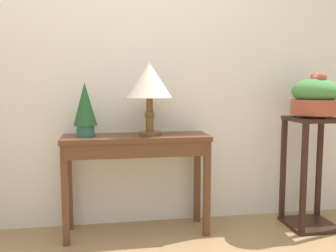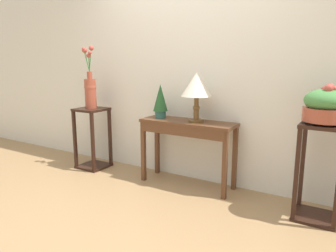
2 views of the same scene
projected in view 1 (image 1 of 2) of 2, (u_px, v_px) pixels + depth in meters
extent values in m
cube|color=silver|center=(120.00, 45.00, 2.87)|extent=(9.00, 0.10, 2.80)
cube|color=#56331E|center=(136.00, 138.00, 2.70)|extent=(1.06, 0.35, 0.03)
cube|color=#56331E|center=(138.00, 151.00, 2.56)|extent=(0.99, 0.03, 0.10)
cube|color=#56331E|center=(65.00, 196.00, 2.52)|extent=(0.05, 0.04, 0.70)
cube|color=#56331E|center=(207.00, 189.00, 2.68)|extent=(0.04, 0.04, 0.70)
cube|color=#56331E|center=(69.00, 185.00, 2.80)|extent=(0.05, 0.04, 0.70)
cube|color=#56331E|center=(197.00, 179.00, 2.97)|extent=(0.04, 0.04, 0.70)
cylinder|color=brown|center=(150.00, 133.00, 2.71)|extent=(0.16, 0.16, 0.02)
cylinder|color=brown|center=(150.00, 123.00, 2.71)|extent=(0.06, 0.06, 0.12)
sphere|color=brown|center=(150.00, 115.00, 2.70)|extent=(0.07, 0.07, 0.07)
cylinder|color=brown|center=(150.00, 106.00, 2.69)|extent=(0.05, 0.05, 0.12)
cone|color=beige|center=(149.00, 80.00, 2.67)|extent=(0.33, 0.33, 0.26)
cylinder|color=#2D665B|center=(86.00, 131.00, 2.64)|extent=(0.13, 0.13, 0.08)
cone|color=#235128|center=(85.00, 104.00, 2.62)|extent=(0.17, 0.17, 0.30)
cube|color=black|center=(314.00, 119.00, 2.80)|extent=(0.36, 0.36, 0.03)
cube|color=black|center=(309.00, 225.00, 2.90)|extent=(0.36, 0.36, 0.03)
cube|color=black|center=(304.00, 179.00, 2.67)|extent=(0.04, 0.03, 0.80)
cube|color=black|center=(283.00, 169.00, 2.98)|extent=(0.04, 0.04, 0.80)
cube|color=black|center=(319.00, 167.00, 3.03)|extent=(0.04, 0.04, 0.80)
cylinder|color=#9E4733|center=(314.00, 116.00, 2.80)|extent=(0.16, 0.16, 0.02)
cylinder|color=#9E4733|center=(315.00, 107.00, 2.79)|extent=(0.35, 0.35, 0.11)
ellipsoid|color=#478442|center=(315.00, 91.00, 2.78)|extent=(0.35, 0.35, 0.19)
cylinder|color=#478442|center=(315.00, 89.00, 2.77)|extent=(0.03, 0.02, 0.15)
sphere|color=#B7473D|center=(315.00, 79.00, 2.76)|extent=(0.06, 0.06, 0.06)
cylinder|color=#478442|center=(319.00, 89.00, 2.78)|extent=(0.06, 0.02, 0.16)
sphere|color=#B7473D|center=(323.00, 78.00, 2.77)|extent=(0.05, 0.05, 0.05)
cylinder|color=#478442|center=(315.00, 88.00, 2.80)|extent=(0.03, 0.05, 0.17)
sphere|color=#B7473D|center=(315.00, 77.00, 2.81)|extent=(0.07, 0.07, 0.07)
cylinder|color=#478442|center=(313.00, 91.00, 2.78)|extent=(0.05, 0.01, 0.12)
sphere|color=#B7473D|center=(311.00, 83.00, 2.77)|extent=(0.04, 0.04, 0.04)
cylinder|color=#478442|center=(319.00, 88.00, 2.75)|extent=(0.02, 0.07, 0.17)
sphere|color=#B7473D|center=(322.00, 77.00, 2.72)|extent=(0.07, 0.07, 0.07)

